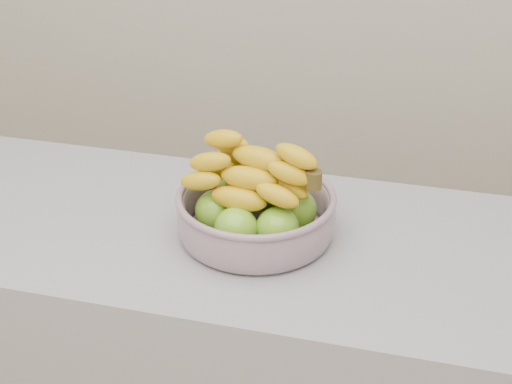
% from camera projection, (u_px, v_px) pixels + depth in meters
% --- Properties ---
extents(counter, '(2.00, 0.60, 0.90)m').
position_uv_depth(counter, '(214.00, 384.00, 1.73)').
color(counter, '#9D9DA5').
rests_on(counter, ground).
extents(fruit_bowl, '(0.33, 0.33, 0.20)m').
position_uv_depth(fruit_bowl, '(256.00, 208.00, 1.46)').
color(fruit_bowl, '#A2B2C3').
rests_on(fruit_bowl, counter).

